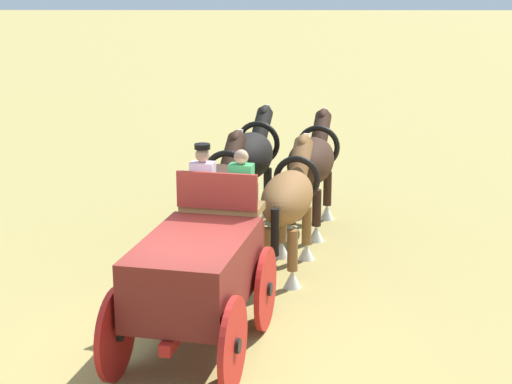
% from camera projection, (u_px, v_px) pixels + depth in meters
% --- Properties ---
extents(ground_plane, '(220.00, 220.00, 0.00)m').
position_uv_depth(ground_plane, '(197.00, 351.00, 11.60)').
color(ground_plane, '#9E8C4C').
extents(show_wagon, '(5.50, 2.28, 2.67)m').
position_uv_depth(show_wagon, '(199.00, 269.00, 11.48)').
color(show_wagon, maroon).
rests_on(show_wagon, ground).
extents(draft_horse_rear_near, '(2.93, 1.30, 2.22)m').
position_uv_depth(draft_horse_rear_near, '(218.00, 193.00, 14.76)').
color(draft_horse_rear_near, '#331E14').
rests_on(draft_horse_rear_near, ground).
extents(draft_horse_rear_off, '(3.10, 1.27, 2.18)m').
position_uv_depth(draft_horse_rear_off, '(289.00, 198.00, 14.50)').
color(draft_horse_rear_off, brown).
rests_on(draft_horse_rear_off, ground).
extents(draft_horse_lead_near, '(2.95, 1.33, 2.31)m').
position_uv_depth(draft_horse_lead_near, '(250.00, 158.00, 17.18)').
color(draft_horse_lead_near, black).
rests_on(draft_horse_lead_near, ground).
extents(draft_horse_lead_off, '(3.19, 1.35, 2.26)m').
position_uv_depth(draft_horse_lead_off, '(312.00, 162.00, 16.92)').
color(draft_horse_lead_off, '#331E14').
rests_on(draft_horse_lead_off, ground).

